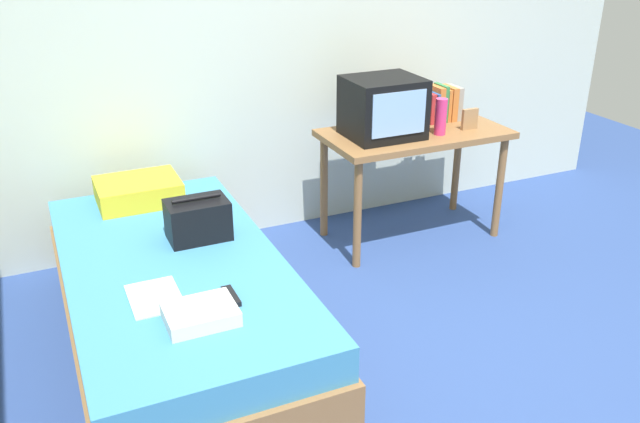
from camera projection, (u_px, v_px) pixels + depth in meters
ground_plane at (450, 389)px, 3.04m from camera, size 8.00×8.00×0.00m
wall_back at (284, 32)px, 4.17m from camera, size 5.20×0.10×2.60m
bed at (177, 306)px, 3.23m from camera, size 1.00×2.00×0.50m
desk at (414, 145)px, 4.23m from camera, size 1.16×0.60×0.73m
tv at (383, 107)px, 4.03m from camera, size 0.44×0.39×0.36m
water_bottle at (441, 117)px, 4.09m from camera, size 0.07×0.07×0.22m
book_row at (441, 104)px, 4.37m from camera, size 0.24×0.17×0.24m
picture_frame at (470, 119)px, 4.20m from camera, size 0.11×0.02×0.13m
pillow at (138, 191)px, 3.72m from camera, size 0.45×0.35×0.13m
handbag at (198, 220)px, 3.29m from camera, size 0.30×0.20×0.22m
magazine at (155, 297)px, 2.82m from camera, size 0.21×0.29×0.01m
remote_dark at (231, 296)px, 2.81m from camera, size 0.04×0.16×0.02m
folded_towel at (200, 314)px, 2.65m from camera, size 0.28×0.22×0.06m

